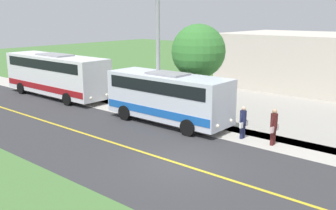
% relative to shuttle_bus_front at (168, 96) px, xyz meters
% --- Properties ---
extents(ground_plane, '(120.00, 120.00, 0.00)m').
position_rel_shuttle_bus_front_xyz_m(ground_plane, '(4.50, 4.42, -1.64)').
color(ground_plane, '#477238').
extents(road_surface, '(8.00, 100.00, 0.01)m').
position_rel_shuttle_bus_front_xyz_m(road_surface, '(4.50, 4.42, -1.64)').
color(road_surface, '#333335').
rests_on(road_surface, ground).
extents(sidewalk, '(2.40, 100.00, 0.01)m').
position_rel_shuttle_bus_front_xyz_m(sidewalk, '(-0.70, 4.42, -1.64)').
color(sidewalk, '#B2ADA3').
rests_on(sidewalk, ground).
extents(road_centre_line, '(0.16, 100.00, 0.00)m').
position_rel_shuttle_bus_front_xyz_m(road_centre_line, '(4.50, 4.42, -1.63)').
color(road_centre_line, gold).
rests_on(road_centre_line, ground).
extents(shuttle_bus_front, '(2.65, 7.85, 2.99)m').
position_rel_shuttle_bus_front_xyz_m(shuttle_bus_front, '(0.00, 0.00, 0.00)').
color(shuttle_bus_front, silver).
rests_on(shuttle_bus_front, ground).
extents(transit_bus_rear, '(2.80, 10.16, 3.30)m').
position_rel_shuttle_bus_front_xyz_m(transit_bus_rear, '(-0.07, -11.34, 0.16)').
color(transit_bus_rear, white).
rests_on(transit_bus_rear, ground).
extents(pedestrian_with_bags, '(0.72, 0.34, 1.82)m').
position_rel_shuttle_bus_front_xyz_m(pedestrian_with_bags, '(-0.37, 6.43, -0.66)').
color(pedestrian_with_bags, '#4C1919').
rests_on(pedestrian_with_bags, ground).
extents(pedestrian_waiting, '(0.72, 0.34, 1.69)m').
position_rel_shuttle_bus_front_xyz_m(pedestrian_waiting, '(-0.31, 4.79, -0.73)').
color(pedestrian_waiting, '#1E2347').
rests_on(pedestrian_waiting, ground).
extents(street_light_pole, '(1.97, 0.24, 8.43)m').
position_rel_shuttle_bus_front_xyz_m(street_light_pole, '(-0.38, -1.18, 2.98)').
color(street_light_pole, '#9E9EA3').
rests_on(street_light_pole, ground).
extents(tree_curbside, '(3.38, 3.38, 5.69)m').
position_rel_shuttle_bus_front_xyz_m(tree_curbside, '(-2.90, 0.05, 2.34)').
color(tree_curbside, brown).
rests_on(tree_curbside, ground).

